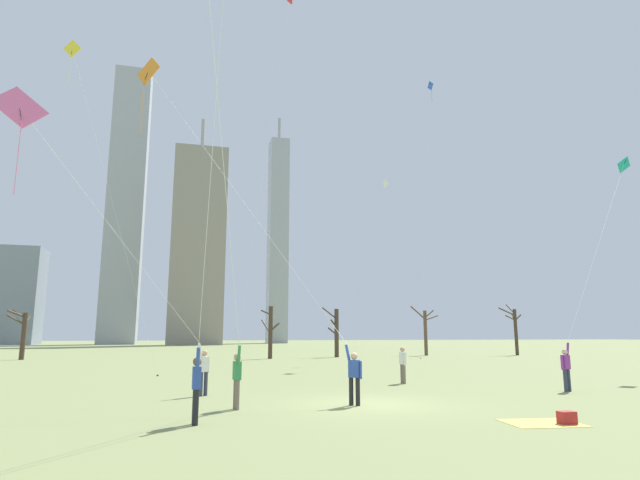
# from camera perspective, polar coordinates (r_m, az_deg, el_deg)

# --- Properties ---
(ground_plane) EXTENTS (400.00, 400.00, 0.00)m
(ground_plane) POSITION_cam_1_polar(r_m,az_deg,el_deg) (17.37, 5.30, -17.46)
(ground_plane) COLOR #848E56
(kite_flyer_far_back_orange) EXTENTS (7.84, 5.80, 13.65)m
(kite_flyer_far_back_orange) POSITION_cam_1_polar(r_m,az_deg,el_deg) (17.81, -3.43, -4.22)
(kite_flyer_far_back_orange) COLOR black
(kite_flyer_far_back_orange) RESTS_ON ground
(kite_flyer_midfield_right_teal) EXTENTS (12.57, 7.94, 13.21)m
(kite_flyer_midfield_right_teal) POSITION_cam_1_polar(r_m,az_deg,el_deg) (25.21, 26.47, -7.88)
(kite_flyer_midfield_right_teal) COLOR #33384C
(kite_flyer_midfield_right_teal) RESTS_ON ground
(kite_flyer_midfield_left_purple) EXTENTS (3.76, 13.67, 19.10)m
(kite_flyer_midfield_left_purple) POSITION_cam_1_polar(r_m,az_deg,el_deg) (14.21, -9.98, -3.79)
(kite_flyer_midfield_left_purple) COLOR #726656
(kite_flyer_midfield_left_purple) RESTS_ON ground
(kite_flyer_foreground_left_green) EXTENTS (0.68, 7.82, 21.12)m
(kite_flyer_foreground_left_green) POSITION_cam_1_polar(r_m,az_deg,el_deg) (12.88, -12.60, -4.53)
(kite_flyer_foreground_left_green) COLOR black
(kite_flyer_foreground_left_green) RESTS_ON ground
(kite_flyer_midfield_center_pink) EXTENTS (6.64, 4.49, 9.36)m
(kite_flyer_midfield_center_pink) POSITION_cam_1_polar(r_m,az_deg,el_deg) (18.93, -16.52, -7.89)
(kite_flyer_midfield_center_pink) COLOR #33384C
(kite_flyer_midfield_center_pink) RESTS_ON ground
(bystander_far_off_by_trees) EXTENTS (0.22, 0.51, 1.62)m
(bystander_far_off_by_trees) POSITION_cam_1_polar(r_m,az_deg,el_deg) (24.65, 9.03, -13.15)
(bystander_far_off_by_trees) COLOR #726656
(bystander_far_off_by_trees) RESTS_ON ground
(distant_kite_low_near_trees_yellow) EXTENTS (6.70, 2.30, 19.93)m
(distant_kite_low_near_trees_yellow) POSITION_cam_1_polar(r_m,az_deg,el_deg) (36.15, -25.01, 16.65)
(distant_kite_low_near_trees_yellow) COLOR yellow
(distant_kite_low_near_trees_yellow) RESTS_ON ground
(distant_kite_drifting_right_blue) EXTENTS (1.38, 2.37, 26.96)m
(distant_kite_drifting_right_blue) POSITION_cam_1_polar(r_m,az_deg,el_deg) (53.79, 11.86, 13.01)
(distant_kite_drifting_right_blue) COLOR blue
(distant_kite_drifting_right_blue) RESTS_ON ground
(distant_kite_drifting_left_white) EXTENTS (5.89, 6.17, 16.54)m
(distant_kite_drifting_left_white) POSITION_cam_1_polar(r_m,az_deg,el_deg) (47.89, 6.89, 4.56)
(distant_kite_drifting_left_white) COLOR white
(distant_kite_drifting_left_white) RESTS_ON ground
(distant_kite_high_overhead_red) EXTENTS (2.31, 6.62, 23.15)m
(distant_kite_high_overhead_red) POSITION_cam_1_polar(r_m,az_deg,el_deg) (34.39, -3.72, 22.95)
(distant_kite_high_overhead_red) COLOR red
(distant_kite_high_overhead_red) RESTS_ON ground
(picnic_spot) EXTENTS (1.97, 1.62, 0.31)m
(picnic_spot) POSITION_cam_1_polar(r_m,az_deg,el_deg) (14.87, 24.40, -17.47)
(picnic_spot) COLOR #D8BF4C
(picnic_spot) RESTS_ON ground
(bare_tree_rightmost) EXTENTS (1.74, 2.35, 4.91)m
(bare_tree_rightmost) POSITION_cam_1_polar(r_m,az_deg,el_deg) (52.78, 1.76, -10.00)
(bare_tree_rightmost) COLOR #423326
(bare_tree_rightmost) RESTS_ON ground
(bare_tree_right_of_center) EXTENTS (2.50, 2.90, 5.35)m
(bare_tree_right_of_center) POSITION_cam_1_polar(r_m,az_deg,el_deg) (58.29, 11.42, -9.61)
(bare_tree_right_of_center) COLOR brown
(bare_tree_right_of_center) RESTS_ON ground
(bare_tree_far_right_edge) EXTENTS (1.65, 2.14, 4.82)m
(bare_tree_far_right_edge) POSITION_cam_1_polar(r_m,az_deg,el_deg) (49.56, -5.45, -9.89)
(bare_tree_far_right_edge) COLOR #423326
(bare_tree_far_right_edge) RESTS_ON ground
(bare_tree_left_of_center) EXTENTS (1.64, 2.58, 4.43)m
(bare_tree_left_of_center) POSITION_cam_1_polar(r_m,az_deg,el_deg) (54.12, -29.75, -8.69)
(bare_tree_left_of_center) COLOR #423326
(bare_tree_left_of_center) RESTS_ON ground
(bare_tree_center) EXTENTS (2.66, 2.09, 5.61)m
(bare_tree_center) POSITION_cam_1_polar(r_m,az_deg,el_deg) (61.73, 20.53, -9.03)
(bare_tree_center) COLOR #423326
(bare_tree_center) RESTS_ON ground
(skyline_mid_tower_left) EXTENTS (11.87, 5.25, 51.93)m
(skyline_mid_tower_left) POSITION_cam_1_polar(r_m,az_deg,el_deg) (119.98, -13.17, -0.37)
(skyline_mid_tower_left) COLOR gray
(skyline_mid_tower_left) RESTS_ON ground
(skyline_tall_tower) EXTENTS (8.48, 7.12, 67.91)m
(skyline_tall_tower) POSITION_cam_1_polar(r_m,az_deg,el_deg) (135.76, -20.42, 3.87)
(skyline_tall_tower) COLOR #9EA3AD
(skyline_tall_tower) RESTS_ON ground
(skyline_short_annex) EXTENTS (5.13, 5.77, 63.55)m
(skyline_short_annex) POSITION_cam_1_polar(r_m,az_deg,el_deg) (144.10, -4.63, 0.18)
(skyline_short_annex) COLOR #9EA3AD
(skyline_short_annex) RESTS_ON ground
(skyline_wide_slab) EXTENTS (11.71, 9.07, 22.05)m
(skyline_wide_slab) POSITION_cam_1_polar(r_m,az_deg,el_deg) (138.73, -30.55, -5.25)
(skyline_wide_slab) COLOR gray
(skyline_wide_slab) RESTS_ON ground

